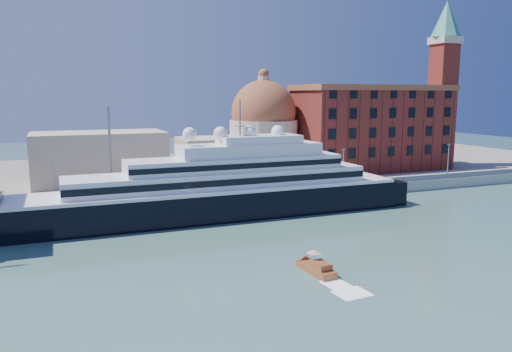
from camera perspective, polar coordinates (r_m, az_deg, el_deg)
name	(u,v)px	position (r m, az deg, el deg)	size (l,w,h in m)	color
ground	(279,250)	(74.08, 2.60, -8.47)	(400.00, 400.00, 0.00)	#345A52
quay	(211,198)	(104.64, -5.16, -2.54)	(180.00, 10.00, 2.50)	gray
land	(169,172)	(143.84, -9.91, 0.47)	(260.00, 72.00, 2.00)	slate
quay_fence	(217,193)	(100.06, -4.43, -1.99)	(180.00, 0.10, 1.20)	slate
superyacht	(199,195)	(92.15, -6.53, -2.19)	(84.75, 11.75, 25.33)	black
water_taxi	(317,268)	(65.18, 6.98, -10.35)	(2.63, 6.62, 3.08)	maroon
warehouse	(372,127)	(142.14, 13.10, 5.46)	(43.00, 19.00, 23.25)	maroon
campanile	(443,73)	(157.01, 20.63, 10.91)	(8.40, 8.40, 47.00)	maroon
church	(207,141)	(127.55, -5.58, 3.95)	(66.00, 18.00, 25.50)	beige
lamp_posts	(150,161)	(98.67, -12.00, 1.64)	(120.80, 2.40, 18.00)	slate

